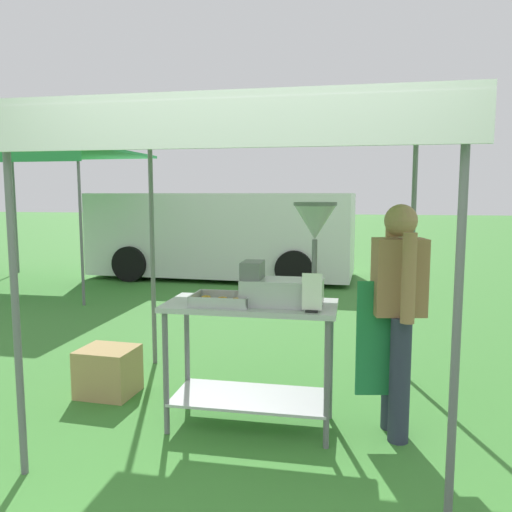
% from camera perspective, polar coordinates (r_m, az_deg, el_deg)
% --- Properties ---
extents(ground_plane, '(70.00, 70.00, 0.00)m').
position_cam_1_polar(ground_plane, '(8.47, 6.94, -4.57)').
color(ground_plane, '#3D7F33').
extents(stall_canopy, '(2.63, 2.28, 2.18)m').
position_cam_1_polar(stall_canopy, '(3.69, -0.31, 13.46)').
color(stall_canopy, slate).
rests_on(stall_canopy, ground).
extents(donut_cart, '(1.21, 0.56, 0.91)m').
position_cam_1_polar(donut_cart, '(3.71, -0.59, -9.26)').
color(donut_cart, '#B7B7BC').
rests_on(donut_cart, ground).
extents(donut_tray, '(0.42, 0.30, 0.07)m').
position_cam_1_polar(donut_tray, '(3.61, -3.70, -5.01)').
color(donut_tray, '#B7B7BC').
rests_on(donut_tray, donut_cart).
extents(donut_fryer, '(0.65, 0.29, 0.71)m').
position_cam_1_polar(donut_fryer, '(3.53, 4.06, -0.87)').
color(donut_fryer, '#B7B7BC').
rests_on(donut_fryer, donut_cart).
extents(menu_sign, '(0.13, 0.05, 0.26)m').
position_cam_1_polar(menu_sign, '(3.36, 6.23, -4.40)').
color(menu_sign, black).
rests_on(menu_sign, donut_cart).
extents(vendor, '(0.46, 0.54, 1.61)m').
position_cam_1_polar(vendor, '(3.64, 15.39, -5.60)').
color(vendor, '#2D3347').
rests_on(vendor, ground).
extents(supply_crate, '(0.47, 0.42, 0.40)m').
position_cam_1_polar(supply_crate, '(4.58, -16.09, -12.20)').
color(supply_crate, tan).
rests_on(supply_crate, ground).
extents(van_white, '(5.22, 2.25, 1.69)m').
position_cam_1_polar(van_white, '(10.41, -3.56, 2.48)').
color(van_white, white).
rests_on(van_white, ground).
extents(neighbour_tent, '(3.27, 2.95, 2.43)m').
position_cam_1_polar(neighbour_tent, '(10.03, -23.10, 10.25)').
color(neighbour_tent, slate).
rests_on(neighbour_tent, ground).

